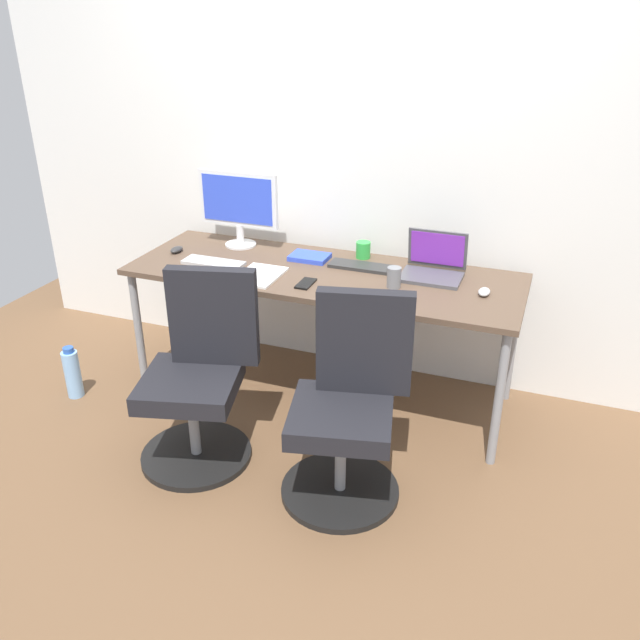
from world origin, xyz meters
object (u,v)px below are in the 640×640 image
Objects in this scene: office_chair_right at (349,409)px; coffee_mug at (363,250)px; open_laptop at (434,265)px; office_chair_left at (199,378)px; water_bottle_on_floor at (73,373)px; desktop_monitor at (238,204)px.

office_chair_right is 10.22× the size of coffee_mug.
office_chair_left is at bearing -136.19° from open_laptop.
water_bottle_on_floor is at bearing 168.49° from office_chair_left.
water_bottle_on_floor is 3.37× the size of coffee_mug.
office_chair_right is 3.03× the size of open_laptop.
office_chair_right is at bearing 0.04° from office_chair_left.
office_chair_left reaches higher than water_bottle_on_floor.
desktop_monitor is (-0.99, 0.94, 0.57)m from office_chair_right.
office_chair_left is 1.96× the size of desktop_monitor.
desktop_monitor is 5.22× the size of coffee_mug.
office_chair_left is 1.01m from water_bottle_on_floor.
office_chair_left is 0.75m from office_chair_right.
desktop_monitor is at bearing 104.29° from office_chair_left.
office_chair_left is 10.22× the size of coffee_mug.
desktop_monitor reaches higher than office_chair_right.
water_bottle_on_floor is at bearing -150.89° from coffee_mug.
open_laptop is (1.87, 0.68, 0.66)m from water_bottle_on_floor.
office_chair_right is at bearing -43.68° from desktop_monitor.
desktop_monitor is at bearing 46.46° from water_bottle_on_floor.
open_laptop reaches higher than office_chair_left.
desktop_monitor is at bearing 176.54° from open_laptop.
coffee_mug reaches higher than water_bottle_on_floor.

